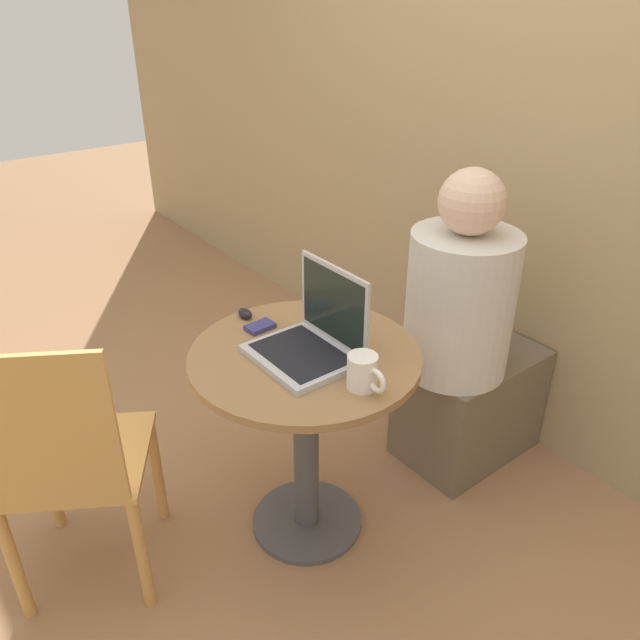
% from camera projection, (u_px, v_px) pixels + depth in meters
% --- Properties ---
extents(ground_plane, '(12.00, 12.00, 0.00)m').
position_uv_depth(ground_plane, '(307.00, 522.00, 2.20)').
color(ground_plane, '#9E704C').
extents(back_wall, '(7.00, 0.05, 2.60)m').
position_uv_depth(back_wall, '(547.00, 107.00, 2.14)').
color(back_wall, tan).
rests_on(back_wall, ground_plane).
extents(round_table, '(0.70, 0.70, 0.70)m').
position_uv_depth(round_table, '(305.00, 405.00, 1.96)').
color(round_table, '#4C4C51').
rests_on(round_table, ground_plane).
extents(laptop, '(0.30, 0.25, 0.27)m').
position_uv_depth(laptop, '(312.00, 338.00, 1.83)').
color(laptop, '#B7B7BC').
rests_on(laptop, round_table).
extents(cell_phone, '(0.06, 0.09, 0.02)m').
position_uv_depth(cell_phone, '(260.00, 327.00, 1.99)').
color(cell_phone, navy).
rests_on(cell_phone, round_table).
extents(computer_mouse, '(0.06, 0.04, 0.03)m').
position_uv_depth(computer_mouse, '(245.00, 313.00, 2.06)').
color(computer_mouse, black).
rests_on(computer_mouse, round_table).
extents(coffee_cup, '(0.13, 0.08, 0.10)m').
position_uv_depth(coffee_cup, '(364.00, 372.00, 1.68)').
color(coffee_cup, white).
rests_on(coffee_cup, round_table).
extents(chair_empty, '(0.55, 0.55, 0.91)m').
position_uv_depth(chair_empty, '(71.00, 466.00, 1.77)').
color(chair_empty, tan).
rests_on(chair_empty, ground_plane).
extents(person_seated, '(0.37, 0.58, 1.17)m').
position_uv_depth(person_seated, '(465.00, 352.00, 2.29)').
color(person_seated, brown).
rests_on(person_seated, ground_plane).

